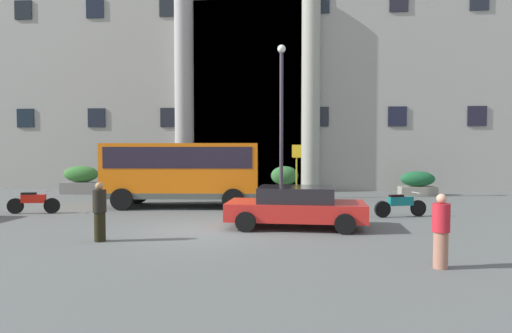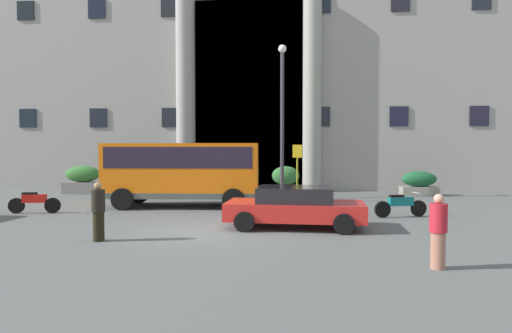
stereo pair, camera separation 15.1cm
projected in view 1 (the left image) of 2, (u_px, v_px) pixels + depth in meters
name	position (u px, v px, depth m)	size (l,w,h in m)	color
ground_plane	(203.00, 233.00, 13.55)	(80.00, 64.00, 0.12)	#525554
office_building_facade	(250.00, 41.00, 30.54)	(33.56, 9.79, 19.82)	gray
orange_minibus	(183.00, 169.00, 19.09)	(6.57, 2.85, 2.73)	orange
bus_stop_sign	(297.00, 167.00, 20.72)	(0.44, 0.08, 2.68)	olive
hedge_planter_far_west	(285.00, 181.00, 23.99)	(1.54, 0.98, 1.55)	gray
hedge_planter_east	(81.00, 180.00, 24.51)	(2.05, 0.90, 1.54)	slate
hedge_planter_far_east	(157.00, 180.00, 23.90)	(1.52, 0.97, 1.63)	slate
hedge_planter_west	(418.00, 184.00, 23.72)	(1.89, 0.92, 1.29)	gray
parked_coupe_end	(296.00, 206.00, 14.12)	(4.45, 2.30, 1.31)	red
motorcycle_far_end	(400.00, 204.00, 16.32)	(2.00, 0.76, 0.89)	black
motorcycle_near_kerb	(32.00, 202.00, 17.13)	(1.97, 0.55, 0.89)	black
pedestrian_man_red_shirt	(100.00, 212.00, 12.04)	(0.36, 0.36, 1.62)	black
pedestrian_child_trailing	(441.00, 231.00, 9.33)	(0.36, 0.36, 1.58)	#95624E
lamppost_plaza_centre	(281.00, 110.00, 21.91)	(0.40, 0.40, 7.60)	#39323D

